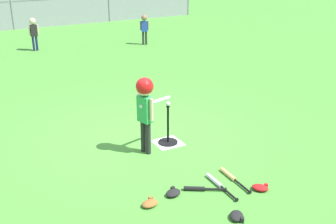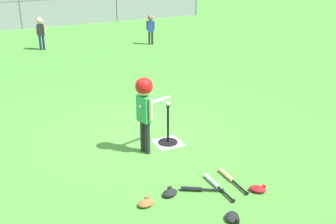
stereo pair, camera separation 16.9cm
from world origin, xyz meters
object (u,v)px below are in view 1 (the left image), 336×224
Objects in this scene: fielder_deep_center at (33,30)px; spare_bat_silver at (217,183)px; baseball_on_tee at (168,104)px; glove_by_plate at (260,188)px; fielder_near_left at (144,26)px; glove_near_bats at (237,216)px; glove_tossed_aside at (150,203)px; batting_tee at (168,137)px; batter_child at (145,100)px; spare_bat_wood at (231,177)px; glove_outfield_drop at (173,193)px; spare_bat_black at (199,189)px.

fielder_deep_center reaches higher than spare_bat_silver.
baseball_on_tee is 1.61m from spare_bat_silver.
glove_by_plate is at bearing -41.39° from spare_bat_silver.
glove_near_bats is at bearing -109.36° from fielder_near_left.
fielder_near_left is 9.34m from glove_tossed_aside.
spare_bat_silver is (-0.05, -1.47, -0.07)m from batting_tee.
fielder_near_left is at bearing 64.34° from batter_child.
fielder_deep_center is at bearing 93.19° from baseball_on_tee.
spare_bat_silver is 1.03× the size of spare_bat_wood.
fielder_near_left is at bearing 66.49° from glove_outfield_drop.
batting_tee is 1.89m from glove_by_plate.
glove_near_bats is (0.06, -0.73, 0.01)m from spare_bat_black.
batter_child reaches higher than fielder_deep_center.
spare_bat_silver is at bearing -87.60° from fielder_deep_center.
spare_bat_wood is (0.22, -1.42, -0.07)m from batting_tee.
batter_child is at bearing 65.69° from glove_tossed_aside.
glove_outfield_drop is (-3.63, -8.35, -0.59)m from fielder_near_left.
fielder_near_left is 9.06m from spare_bat_black.
fielder_deep_center is at bearing 165.62° from fielder_near_left.
batting_tee is at bearing -90.00° from baseball_on_tee.
baseball_on_tee is 0.08× the size of fielder_near_left.
glove_outfield_drop is at bearing 168.47° from spare_bat_black.
fielder_near_left is 9.18m from glove_by_plate.
glove_tossed_aside is at bearing -125.98° from batting_tee.
spare_bat_silver is at bearing 138.61° from glove_by_plate.
glove_by_plate is (0.84, -1.73, -0.84)m from batter_child.
fielder_near_left is 3.61× the size of glove_near_bats.
fielder_near_left reaches higher than spare_bat_black.
spare_bat_silver and spare_bat_wood have the same top height.
glove_by_plate is at bearing -22.70° from glove_outfield_drop.
fielder_deep_center is 10.04m from glove_near_bats.
spare_bat_black is at bearing -175.10° from spare_bat_wood.
glove_tossed_aside is at bearing 179.75° from spare_bat_black.
glove_near_bats is at bearing -122.59° from spare_bat_wood.
batter_child is 1.59m from spare_bat_black.
fielder_deep_center is 9.31m from spare_bat_silver.
baseball_on_tee is at bearing 98.84° from spare_bat_wood.
glove_near_bats is at bearing -89.10° from fielder_deep_center.
spare_bat_wood is (0.22, -1.42, -0.66)m from baseball_on_tee.
batting_tee is 1.44m from spare_bat_wood.
fielder_near_left is 1.37× the size of spare_bat_silver.
glove_by_plate is 1.06× the size of glove_outfield_drop.
glove_near_bats is at bearing -43.08° from glove_tossed_aside.
spare_bat_wood is at bearing 111.01° from glove_by_plate.
batting_tee is at bearing -86.81° from fielder_deep_center.
batting_tee is at bearing -112.92° from fielder_near_left.
glove_by_plate is at bearing -68.99° from spare_bat_wood.
spare_bat_black is at bearing 152.44° from glove_by_plate.
batting_tee is at bearing 88.20° from spare_bat_silver.
glove_outfield_drop is at bearing -100.42° from batter_child.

